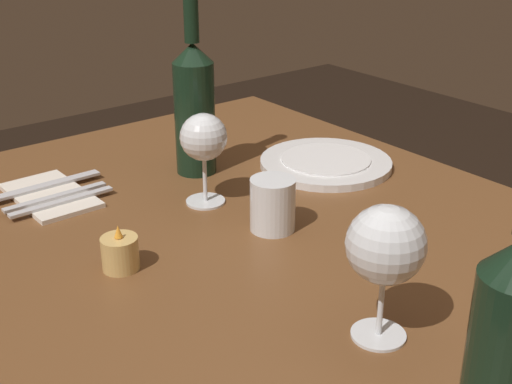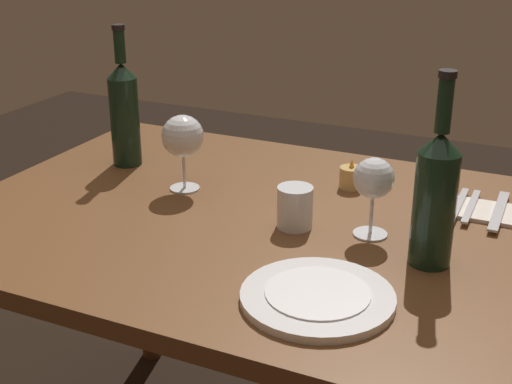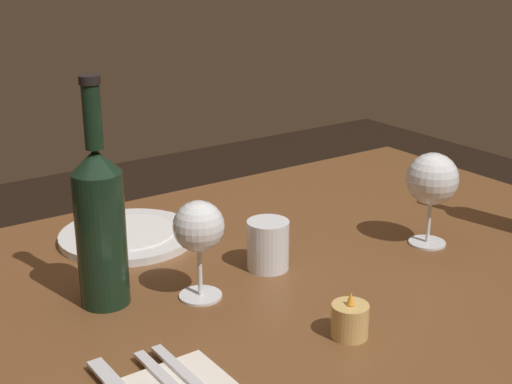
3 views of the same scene
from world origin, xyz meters
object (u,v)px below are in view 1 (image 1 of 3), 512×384
at_px(fork_outer, 62,202).
at_px(folded_napkin, 50,195).
at_px(wine_glass_left, 386,247).
at_px(wine_bottle, 507,359).
at_px(votive_candle, 120,254).
at_px(dinner_plate, 326,163).
at_px(table_knife, 43,186).
at_px(wine_glass_right, 204,139).
at_px(wine_bottle_second, 194,104).
at_px(water_tumbler, 273,207).
at_px(fork_inner, 56,197).

bearing_deg(fork_outer, folded_napkin, 0.00).
bearing_deg(folded_napkin, wine_glass_left, -167.05).
bearing_deg(wine_bottle, votive_candle, 8.25).
height_order(wine_bottle, dinner_plate, wine_bottle).
bearing_deg(table_knife, fork_outer, -180.00).
distance_m(wine_glass_left, wine_bottle, 0.23).
bearing_deg(wine_glass_right, wine_glass_left, 172.94).
height_order(wine_bottle_second, folded_napkin, wine_bottle_second).
height_order(wine_bottle, folded_napkin, wine_bottle).
bearing_deg(wine_bottle_second, wine_glass_right, 152.13).
bearing_deg(wine_glass_left, water_tumbler, -15.26).
relative_size(water_tumbler, table_knife, 0.40).
relative_size(wine_glass_left, fork_inner, 0.94).
bearing_deg(wine_glass_left, fork_inner, 13.47).
xyz_separation_m(dinner_plate, fork_inner, (0.16, 0.47, 0.00)).
bearing_deg(wine_bottle_second, table_knife, 72.18).
relative_size(folded_napkin, fork_inner, 1.06).
height_order(votive_candle, fork_inner, votive_candle).
bearing_deg(wine_bottle_second, wine_bottle, 165.14).
bearing_deg(fork_inner, wine_bottle_second, -96.45).
bearing_deg(dinner_plate, folded_napkin, 68.17).
height_order(wine_bottle, fork_inner, wine_bottle).
distance_m(wine_glass_left, folded_napkin, 0.65).
bearing_deg(water_tumbler, fork_inner, 36.56).
xyz_separation_m(wine_glass_left, fork_outer, (0.57, 0.14, -0.11)).
xyz_separation_m(water_tumbler, fork_outer, (0.28, 0.22, -0.03)).
xyz_separation_m(wine_glass_right, table_knife, (0.21, 0.20, -0.10)).
height_order(folded_napkin, fork_inner, fork_inner).
bearing_deg(wine_glass_left, folded_napkin, 12.95).
xyz_separation_m(votive_candle, fork_inner, (0.26, -0.02, -0.01)).
relative_size(wine_glass_right, water_tumbler, 1.87).
xyz_separation_m(wine_glass_left, votive_candle, (0.33, 0.16, -0.10)).
bearing_deg(wine_glass_left, fork_outer, 14.04).
height_order(dinner_plate, folded_napkin, dinner_plate).
height_order(fork_inner, table_knife, same).
bearing_deg(folded_napkin, fork_inner, 180.00).
height_order(wine_glass_left, fork_inner, wine_glass_left).
bearing_deg(votive_candle, folded_napkin, -3.95).
xyz_separation_m(wine_bottle_second, folded_napkin, (0.05, 0.26, -0.13)).
height_order(wine_bottle_second, fork_outer, wine_bottle_second).
relative_size(wine_bottle, folded_napkin, 1.75).
xyz_separation_m(fork_inner, table_knife, (0.06, 0.00, 0.00)).
relative_size(wine_bottle, votive_candle, 4.99).
height_order(wine_bottle, votive_candle, wine_bottle).
relative_size(votive_candle, dinner_plate, 0.27).
relative_size(votive_candle, fork_inner, 0.37).
height_order(folded_napkin, fork_outer, fork_outer).
xyz_separation_m(dinner_plate, folded_napkin, (0.19, 0.47, -0.00)).
bearing_deg(wine_glass_right, fork_inner, 51.73).
bearing_deg(water_tumbler, wine_bottle_second, -8.52).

